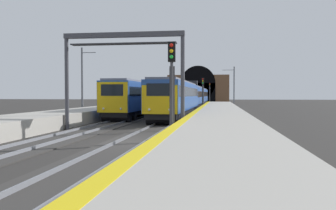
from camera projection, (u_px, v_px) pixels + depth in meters
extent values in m
plane|color=#302D2B|center=(133.00, 143.00, 18.32)|extent=(320.00, 320.00, 0.00)
cube|color=#ADA89E|center=(219.00, 134.00, 17.67)|extent=(112.00, 4.59, 1.05)
cube|color=yellow|center=(179.00, 123.00, 17.95)|extent=(112.00, 0.50, 0.01)
cube|color=#383533|center=(133.00, 143.00, 18.32)|extent=(160.00, 3.08, 0.06)
cube|color=gray|center=(120.00, 140.00, 18.42)|extent=(160.00, 0.07, 0.15)
cube|color=gray|center=(147.00, 141.00, 18.21)|extent=(160.00, 0.07, 0.15)
cube|color=#383533|center=(50.00, 141.00, 18.97)|extent=(160.00, 3.07, 0.06)
cube|color=gray|center=(38.00, 139.00, 19.07)|extent=(160.00, 0.07, 0.15)
cube|color=gray|center=(63.00, 139.00, 18.87)|extent=(160.00, 0.07, 0.15)
cube|color=#264C99|center=(177.00, 96.00, 37.36)|extent=(20.61, 3.17, 2.69)
cube|color=black|center=(177.00, 92.00, 37.35)|extent=(19.79, 3.19, 0.91)
cube|color=slate|center=(177.00, 82.00, 37.32)|extent=(19.99, 2.73, 0.20)
cube|color=black|center=(177.00, 111.00, 37.41)|extent=(20.20, 2.82, 0.53)
cylinder|color=black|center=(163.00, 120.00, 28.68)|extent=(1.00, 2.68, 0.96)
cylinder|color=black|center=(166.00, 118.00, 30.46)|extent=(1.00, 2.68, 0.96)
cylinder|color=black|center=(184.00, 111.00, 44.37)|extent=(1.00, 2.68, 0.96)
cylinder|color=black|center=(186.00, 110.00, 46.15)|extent=(1.00, 2.68, 0.96)
cube|color=#E5B20F|center=(159.00, 100.00, 27.17)|extent=(0.16, 2.79, 2.24)
cube|color=black|center=(159.00, 90.00, 27.10)|extent=(0.07, 2.03, 0.97)
sphere|color=#F2EACC|center=(170.00, 110.00, 27.01)|extent=(0.20, 0.20, 0.20)
sphere|color=#F2EACC|center=(149.00, 110.00, 27.26)|extent=(0.20, 0.20, 0.20)
cube|color=#264C99|center=(192.00, 95.00, 58.43)|extent=(20.61, 3.17, 2.69)
cube|color=black|center=(192.00, 94.00, 58.42)|extent=(19.79, 3.19, 0.90)
cube|color=slate|center=(192.00, 87.00, 58.39)|extent=(19.99, 2.73, 0.20)
cube|color=black|center=(192.00, 105.00, 58.48)|extent=(20.20, 2.82, 0.53)
cylinder|color=black|center=(186.00, 109.00, 49.43)|extent=(1.00, 2.68, 0.96)
cylinder|color=black|center=(188.00, 109.00, 51.21)|extent=(1.00, 2.68, 0.96)
cylinder|color=black|center=(195.00, 105.00, 65.77)|extent=(1.00, 2.68, 0.96)
cylinder|color=black|center=(196.00, 105.00, 67.54)|extent=(1.00, 2.68, 0.96)
cube|color=#264C99|center=(199.00, 95.00, 79.50)|extent=(20.61, 3.17, 2.69)
cube|color=black|center=(199.00, 94.00, 79.49)|extent=(19.79, 3.19, 0.96)
cube|color=slate|center=(199.00, 89.00, 79.46)|extent=(19.99, 2.73, 0.20)
cube|color=black|center=(199.00, 102.00, 79.55)|extent=(20.20, 2.82, 0.53)
cylinder|color=black|center=(196.00, 105.00, 70.55)|extent=(1.00, 2.68, 0.96)
cylinder|color=black|center=(197.00, 104.00, 72.33)|extent=(1.00, 2.68, 0.96)
cylinder|color=black|center=(201.00, 103.00, 86.78)|extent=(1.00, 2.68, 0.96)
cylinder|color=black|center=(202.00, 103.00, 88.56)|extent=(1.00, 2.68, 0.96)
cube|color=black|center=(192.00, 83.00, 58.37)|extent=(1.32, 1.76, 0.90)
cube|color=#264C99|center=(139.00, 96.00, 39.93)|extent=(18.78, 3.30, 2.81)
cube|color=black|center=(139.00, 92.00, 39.91)|extent=(18.03, 3.31, 0.83)
cube|color=slate|center=(139.00, 83.00, 39.88)|extent=(18.21, 2.85, 0.20)
cube|color=black|center=(139.00, 110.00, 39.97)|extent=(18.40, 2.94, 0.50)
cylinder|color=black|center=(116.00, 117.00, 31.88)|extent=(0.96, 2.66, 0.90)
cylinder|color=black|center=(122.00, 116.00, 33.65)|extent=(0.96, 2.66, 0.90)
cylinder|color=black|center=(151.00, 110.00, 46.32)|extent=(0.96, 2.66, 0.90)
cylinder|color=black|center=(154.00, 110.00, 48.09)|extent=(0.96, 2.66, 0.90)
cube|color=#E5B20F|center=(112.00, 97.00, 30.66)|extent=(0.18, 2.76, 2.67)
cube|color=black|center=(112.00, 90.00, 30.60)|extent=(0.09, 2.01, 1.01)
sphere|color=#F2EACC|center=(121.00, 109.00, 30.50)|extent=(0.20, 0.20, 0.20)
sphere|color=#F2EACC|center=(103.00, 109.00, 30.77)|extent=(0.20, 0.20, 0.20)
cube|color=#264C99|center=(165.00, 96.00, 58.98)|extent=(18.78, 3.30, 2.81)
cube|color=black|center=(165.00, 94.00, 58.97)|extent=(18.03, 3.31, 0.94)
cube|color=slate|center=(165.00, 87.00, 58.94)|extent=(18.21, 2.85, 0.20)
cube|color=black|center=(165.00, 105.00, 59.03)|extent=(18.40, 2.94, 0.50)
cylinder|color=black|center=(155.00, 109.00, 50.97)|extent=(0.96, 2.66, 0.90)
cylinder|color=black|center=(157.00, 108.00, 52.75)|extent=(0.96, 2.66, 0.90)
cylinder|color=black|center=(171.00, 106.00, 65.34)|extent=(0.96, 2.66, 0.90)
cylinder|color=black|center=(172.00, 105.00, 67.11)|extent=(0.96, 2.66, 0.90)
cube|color=#264C99|center=(178.00, 95.00, 78.04)|extent=(18.78, 3.30, 2.81)
cube|color=black|center=(178.00, 94.00, 78.03)|extent=(18.03, 3.31, 0.91)
cube|color=slate|center=(178.00, 88.00, 78.00)|extent=(18.21, 2.85, 0.20)
cube|color=black|center=(178.00, 102.00, 78.09)|extent=(18.40, 2.94, 0.50)
cylinder|color=black|center=(172.00, 105.00, 70.29)|extent=(0.96, 2.66, 0.90)
cylinder|color=black|center=(174.00, 105.00, 72.07)|extent=(0.96, 2.66, 0.90)
cylinder|color=black|center=(181.00, 103.00, 84.13)|extent=(0.96, 2.66, 0.90)
cylinder|color=black|center=(182.00, 103.00, 85.90)|extent=(0.96, 2.66, 0.90)
cylinder|color=#38383D|center=(172.00, 102.00, 18.43)|extent=(0.16, 0.16, 4.23)
cube|color=black|center=(172.00, 52.00, 18.35)|extent=(0.20, 0.38, 1.05)
cube|color=#38383D|center=(172.00, 102.00, 18.56)|extent=(0.04, 0.28, 3.81)
sphere|color=red|center=(171.00, 45.00, 18.21)|extent=(0.20, 0.20, 0.20)
sphere|color=yellow|center=(171.00, 51.00, 18.22)|extent=(0.20, 0.20, 0.20)
sphere|color=green|center=(171.00, 57.00, 18.23)|extent=(0.20, 0.20, 0.20)
cylinder|color=#38383D|center=(203.00, 98.00, 54.39)|extent=(0.16, 0.16, 4.05)
cube|color=black|center=(203.00, 81.00, 54.31)|extent=(0.20, 0.38, 1.05)
cube|color=#38383D|center=(203.00, 98.00, 54.53)|extent=(0.04, 0.28, 3.64)
sphere|color=red|center=(203.00, 79.00, 54.17)|extent=(0.20, 0.20, 0.20)
sphere|color=yellow|center=(203.00, 81.00, 54.18)|extent=(0.20, 0.20, 0.20)
sphere|color=green|center=(203.00, 83.00, 54.19)|extent=(0.20, 0.20, 0.20)
cylinder|color=#38383D|center=(210.00, 95.00, 95.56)|extent=(0.16, 0.16, 4.94)
cube|color=black|center=(210.00, 84.00, 95.47)|extent=(0.20, 0.38, 0.75)
cube|color=#38383D|center=(210.00, 95.00, 95.70)|extent=(0.04, 0.28, 4.45)
sphere|color=red|center=(210.00, 84.00, 95.34)|extent=(0.20, 0.20, 0.20)
sphere|color=yellow|center=(210.00, 85.00, 95.35)|extent=(0.20, 0.20, 0.20)
cylinder|color=#3F3F47|center=(67.00, 84.00, 25.48)|extent=(0.28, 0.28, 6.55)
cylinder|color=#3F3F47|center=(183.00, 84.00, 24.28)|extent=(0.28, 0.28, 6.55)
cube|color=#3F3F47|center=(123.00, 35.00, 24.77)|extent=(0.36, 8.70, 0.35)
cube|color=#2D2D33|center=(123.00, 44.00, 24.79)|extent=(0.70, 7.58, 0.08)
cube|color=brown|center=(198.00, 89.00, 115.23)|extent=(2.69, 20.01, 8.90)
cube|color=black|center=(198.00, 93.00, 113.89)|extent=(0.12, 11.20, 6.23)
cylinder|color=black|center=(198.00, 83.00, 113.80)|extent=(0.12, 11.20, 11.20)
cylinder|color=#595B60|center=(82.00, 82.00, 41.86)|extent=(0.22, 0.22, 8.08)
cylinder|color=#595B60|center=(89.00, 53.00, 41.63)|extent=(0.08, 1.72, 0.08)
cylinder|color=#595B60|center=(234.00, 88.00, 63.57)|extent=(0.22, 0.22, 7.54)
cylinder|color=#595B60|center=(228.00, 70.00, 63.63)|extent=(0.08, 2.09, 0.08)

